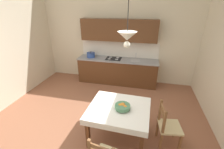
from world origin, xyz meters
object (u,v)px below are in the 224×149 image
dining_table (119,113)px  pendant_lamp (127,37)px  kitchen_cabinetry (117,60)px  dining_chair_window_side (168,126)px  fruit_bowl (123,107)px

dining_table → pendant_lamp: 1.52m
kitchen_cabinetry → dining_table: kitchen_cabinetry is taller
dining_table → dining_chair_window_side: size_ratio=1.33×
fruit_bowl → dining_table: bearing=157.8°
dining_table → dining_chair_window_side: bearing=2.5°
dining_chair_window_side → fruit_bowl: (-0.89, -0.07, 0.37)m
kitchen_cabinetry → pendant_lamp: (0.64, -2.51, 1.29)m
dining_chair_window_side → fruit_bowl: size_ratio=3.10×
kitchen_cabinetry → fruit_bowl: size_ratio=9.24×
dining_chair_window_side → pendant_lamp: size_ratio=1.16×
pendant_lamp → fruit_bowl: bearing=-113.4°
fruit_bowl → kitchen_cabinetry: bearing=103.3°
kitchen_cabinetry → dining_table: bearing=-78.1°
kitchen_cabinetry → dining_table: (0.53, -2.54, -0.23)m
dining_table → fruit_bowl: bearing=-22.2°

